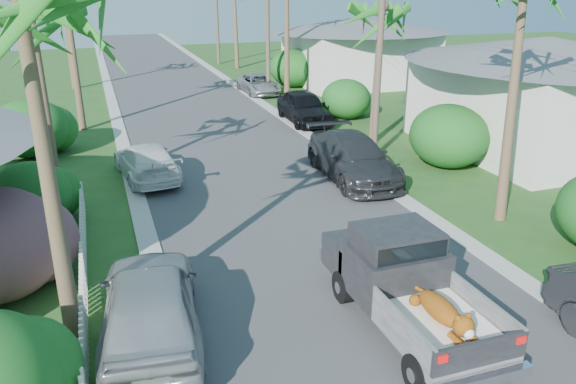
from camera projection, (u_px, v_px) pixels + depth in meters
name	position (u px, v px, depth m)	size (l,w,h in m)	color
ground	(426.00, 380.00, 10.51)	(120.00, 120.00, 0.00)	#244E1D
road	(192.00, 109.00, 32.60)	(8.00, 100.00, 0.02)	#38383A
curb_left	(115.00, 114.00, 31.28)	(0.60, 100.00, 0.06)	#A5A39E
curb_right	(263.00, 104.00, 33.91)	(0.60, 100.00, 0.06)	#A5A39E
pickup_truck	(401.00, 278.00, 12.09)	(1.98, 5.12, 2.06)	black
parked_car_rm	(353.00, 158.00, 20.96)	(2.24, 5.52, 1.60)	#292A2D
parked_car_rf	(304.00, 107.00, 29.25)	(1.93, 4.80, 1.64)	black
parked_car_rd	(259.00, 84.00, 36.79)	(2.03, 4.39, 1.22)	#9FA1A5
parked_car_ln	(150.00, 305.00, 11.40)	(1.98, 4.91, 1.67)	#A7A9AE
parked_car_lf	(147.00, 162.00, 20.98)	(1.85, 4.56, 1.32)	silver
palm_l_b	(30.00, 11.00, 16.86)	(4.40, 4.40, 7.40)	brown
palm_r_b	(381.00, 7.00, 23.68)	(4.40, 4.40, 7.20)	brown
shrub_l_c	(31.00, 196.00, 16.73)	(2.40, 2.64, 2.00)	#14461C
shrub_l_d	(30.00, 128.00, 23.54)	(3.20, 3.52, 2.40)	#14461C
shrub_r_b	(449.00, 136.00, 22.18)	(3.00, 3.30, 2.50)	#14461C
shrub_r_c	(346.00, 99.00, 30.11)	(2.60, 2.86, 2.10)	#14461C
shrub_r_d	(293.00, 68.00, 39.01)	(3.20, 3.52, 2.60)	#14461C
picket_fence	(83.00, 272.00, 13.36)	(0.10, 11.00, 1.00)	white
house_right_near	(540.00, 98.00, 24.31)	(8.00, 9.00, 4.80)	silver
house_right_far	(358.00, 53.00, 40.25)	(9.00, 8.00, 4.60)	silver
utility_pole_b	(380.00, 46.00, 22.08)	(1.60, 0.26, 9.00)	brown
utility_pole_c	(268.00, 21.00, 35.34)	(1.60, 0.26, 9.00)	brown
utility_pole_d	(217.00, 10.00, 48.60)	(1.60, 0.26, 9.00)	brown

